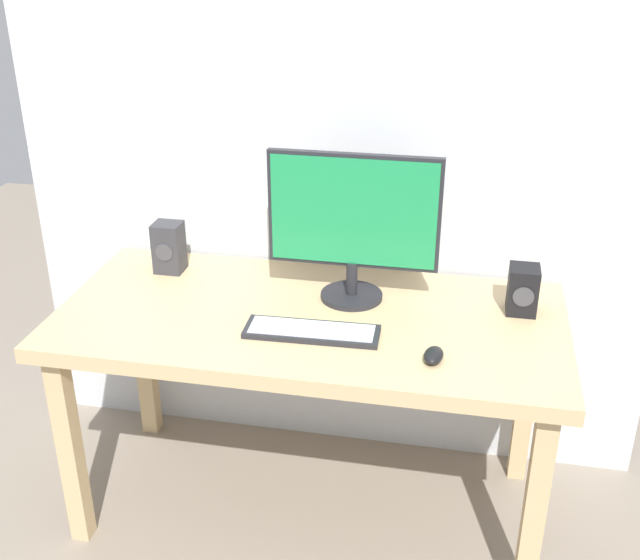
# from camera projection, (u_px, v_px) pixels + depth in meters

# --- Properties ---
(ground_plane) EXTENTS (6.00, 6.00, 0.00)m
(ground_plane) POSITION_uv_depth(u_px,v_px,m) (311.00, 502.00, 2.75)
(ground_plane) COLOR gray
(wall_back) EXTENTS (2.25, 0.04, 3.00)m
(wall_back) POSITION_uv_depth(u_px,v_px,m) (335.00, 46.00, 2.47)
(wall_back) COLOR silver
(wall_back) RESTS_ON ground_plane
(desk) EXTENTS (1.58, 0.75, 0.76)m
(desk) POSITION_uv_depth(u_px,v_px,m) (310.00, 337.00, 2.46)
(desk) COLOR tan
(desk) RESTS_ON ground_plane
(monitor) EXTENTS (0.54, 0.20, 0.48)m
(monitor) POSITION_uv_depth(u_px,v_px,m) (353.00, 221.00, 2.42)
(monitor) COLOR #232328
(monitor) RESTS_ON desk
(keyboard_primary) EXTENTS (0.41, 0.14, 0.02)m
(keyboard_primary) POSITION_uv_depth(u_px,v_px,m) (312.00, 331.00, 2.31)
(keyboard_primary) COLOR #232328
(keyboard_primary) RESTS_ON desk
(mouse) EXTENTS (0.06, 0.10, 0.03)m
(mouse) POSITION_uv_depth(u_px,v_px,m) (434.00, 355.00, 2.17)
(mouse) COLOR black
(mouse) RESTS_ON desk
(speaker_right) EXTENTS (0.09, 0.10, 0.15)m
(speaker_right) POSITION_uv_depth(u_px,v_px,m) (523.00, 290.00, 2.41)
(speaker_right) COLOR black
(speaker_right) RESTS_ON desk
(speaker_left) EXTENTS (0.10, 0.09, 0.18)m
(speaker_left) POSITION_uv_depth(u_px,v_px,m) (169.00, 247.00, 2.68)
(speaker_left) COLOR #333338
(speaker_left) RESTS_ON desk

